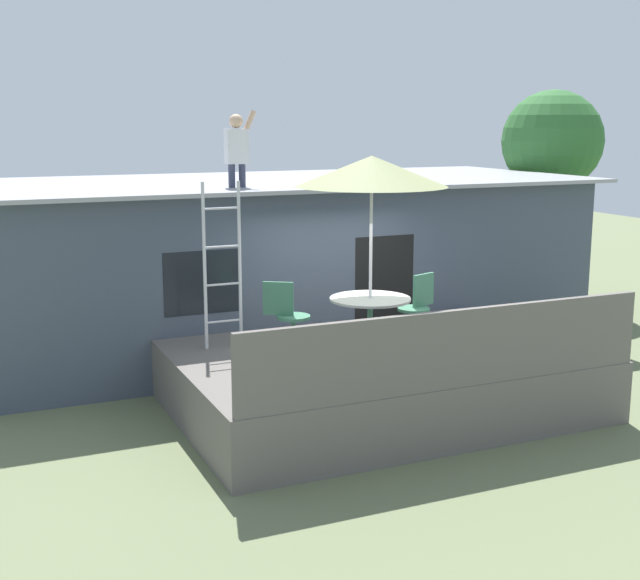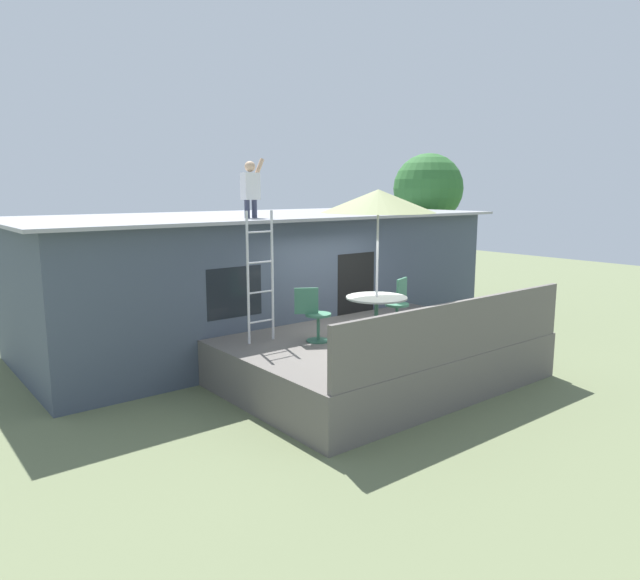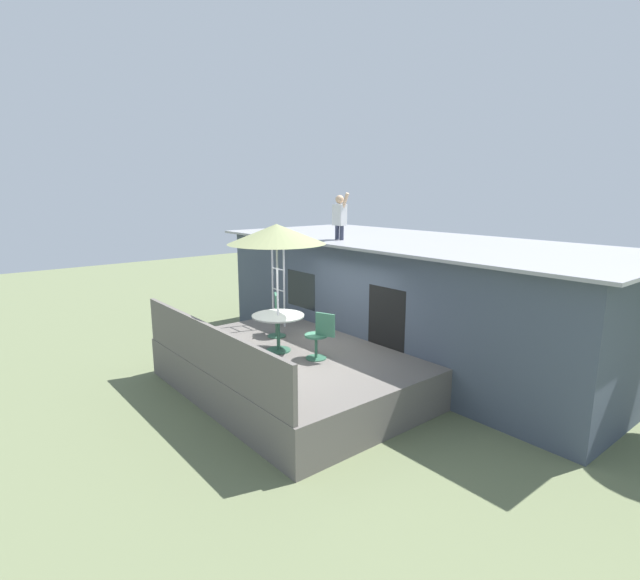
% 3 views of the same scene
% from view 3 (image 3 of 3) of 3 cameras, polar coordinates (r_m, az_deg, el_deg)
% --- Properties ---
extents(ground_plane, '(40.00, 40.00, 0.00)m').
position_cam_3_polar(ground_plane, '(10.05, -2.99, -11.54)').
color(ground_plane, '#66704C').
extents(house, '(10.50, 4.50, 2.81)m').
position_cam_3_polar(house, '(11.99, 10.92, -0.80)').
color(house, '#424C5B').
rests_on(house, ground).
extents(deck, '(5.27, 3.85, 0.80)m').
position_cam_3_polar(deck, '(9.89, -3.02, -9.41)').
color(deck, '#605B56').
rests_on(deck, ground).
extents(deck_railing, '(5.17, 0.08, 0.90)m').
position_cam_3_polar(deck_railing, '(8.70, -13.14, -6.78)').
color(deck_railing, '#605B56').
rests_on(deck_railing, deck).
extents(patio_table, '(1.04, 1.04, 0.74)m').
position_cam_3_polar(patio_table, '(9.61, -4.98, -3.89)').
color(patio_table, '#33664C').
rests_on(patio_table, deck).
extents(patio_umbrella, '(1.90, 1.90, 2.54)m').
position_cam_3_polar(patio_umbrella, '(9.29, -5.17, 6.62)').
color(patio_umbrella, silver).
rests_on(patio_umbrella, deck).
extents(step_ladder, '(0.52, 0.04, 2.20)m').
position_cam_3_polar(step_ladder, '(11.40, -4.98, 1.24)').
color(step_ladder, silver).
rests_on(step_ladder, deck).
extents(person_figure, '(0.47, 0.20, 1.11)m').
position_cam_3_polar(person_figure, '(11.51, 2.37, 8.98)').
color(person_figure, '#33384C').
rests_on(person_figure, house).
extents(patio_chair_left, '(0.57, 0.45, 0.92)m').
position_cam_3_polar(patio_chair_left, '(10.68, -5.21, -3.02)').
color(patio_chair_left, '#33664C').
rests_on(patio_chair_left, deck).
extents(patio_chair_right, '(0.60, 0.44, 0.92)m').
position_cam_3_polar(patio_chair_right, '(9.15, -0.08, -5.50)').
color(patio_chair_right, '#33664C').
rests_on(patio_chair_right, deck).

